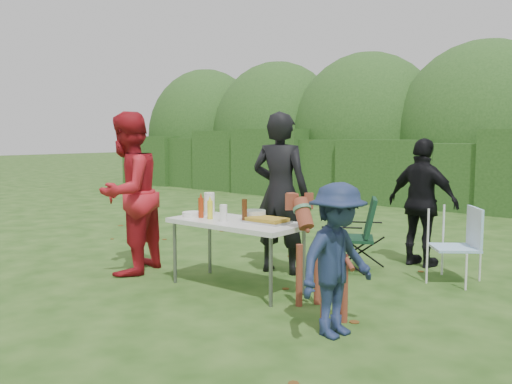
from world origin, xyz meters
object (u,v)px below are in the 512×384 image
Objects in this scene: camping_chair at (352,234)px; lawn_chair at (454,244)px; person_red_jacket at (128,193)px; dog at (321,258)px; mustard_bottle at (210,210)px; paper_towel_roll at (209,204)px; person_cook at (280,193)px; ketchup_bottle at (201,208)px; beer_bottle at (244,210)px; child at (337,260)px; folding_table at (237,226)px; person_black_puffy at (423,203)px.

camping_chair is 1.18m from lawn_chair.
dog is at bearing 74.85° from person_red_jacket.
mustard_bottle is 0.29m from paper_towel_roll.
lawn_chair is at bearing -167.70° from person_cook.
person_red_jacket reaches higher than mustard_bottle.
dog is 5.02× the size of ketchup_bottle.
beer_bottle is at bearing 15.61° from mustard_bottle.
person_cook is 0.85m from beer_bottle.
child is 1.59m from beer_bottle.
dog reaches higher than paper_towel_roll.
person_red_jacket is 1.16m from mustard_bottle.
lawn_chair is (1.79, 0.88, -0.53)m from person_cook.
lawn_chair is 4.33× the size of mustard_bottle.
dog is 1.21× the size of camping_chair.
person_cook is 8.05× the size of beer_bottle.
beer_bottle is at bearing -8.21° from paper_towel_roll.
lawn_chair is (1.74, 1.72, -0.25)m from folding_table.
person_red_jacket is 3.64m from person_black_puffy.
ketchup_bottle is (-0.40, -0.94, -0.12)m from person_cook.
paper_towel_roll is at bearing 135.55° from mustard_bottle.
ketchup_bottle is (0.99, 0.24, -0.12)m from person_red_jacket.
lawn_chair is 3.93× the size of ketchup_bottle.
child is (1.61, -1.38, -0.33)m from person_cook.
dog is 4.25× the size of paper_towel_roll.
lawn_chair is at bearing 103.88° from person_red_jacket.
person_cook is at bearing 58.32° from paper_towel_roll.
folding_table is 0.20m from beer_bottle.
folding_table is at bearing 79.61° from person_cook.
camping_chair is 4.56× the size of mustard_bottle.
ketchup_bottle is (-2.01, 0.44, 0.21)m from child.
beer_bottle is (-0.50, -1.44, 0.40)m from camping_chair.
child is 2.28m from lawn_chair.
child reaches higher than paper_towel_roll.
person_cook reaches higher than lawn_chair.
dog is at bearing 80.07° from camping_chair.
paper_towel_roll is at bearing 21.36° from camping_chair.
folding_table is at bearing 83.86° from person_red_jacket.
mustard_bottle reaches higher than folding_table.
person_black_puffy is 0.87m from lawn_chair.
child is 5.31× the size of beer_bottle.
person_red_jacket is 7.43× the size of paper_towel_roll.
child reaches higher than beer_bottle.
dog is at bearing 36.22° from lawn_chair.
camping_chair is 1.58m from beer_bottle.
camping_chair is at bearing 67.87° from folding_table.
ketchup_bottle is at bearing 179.31° from mustard_bottle.
lawn_chair is (0.57, 1.88, -0.09)m from dog.
paper_towel_roll is at bearing 44.50° from person_cook.
ketchup_bottle is (-1.61, 0.06, 0.33)m from dog.
dog is (1.17, -0.15, -0.16)m from folding_table.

